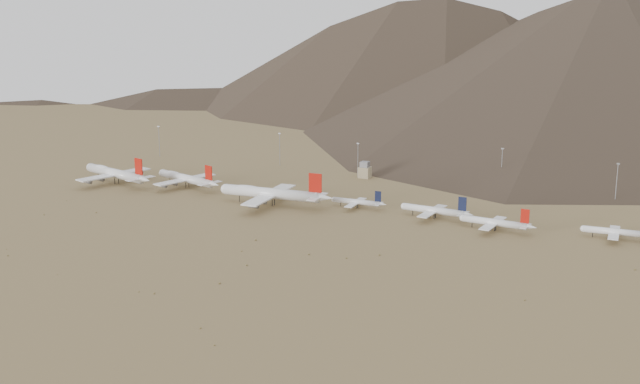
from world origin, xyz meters
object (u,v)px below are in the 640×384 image
at_px(widebody_west, 115,173).
at_px(narrowbody_b, 436,210).
at_px(control_tower, 365,171).
at_px(narrowbody_a, 358,202).
at_px(widebody_centre, 186,178).
at_px(widebody_east, 272,193).

bearing_deg(widebody_west, narrowbody_b, 17.95).
bearing_deg(control_tower, narrowbody_a, -71.94).
xyz_separation_m(widebody_centre, narrowbody_b, (180.72, -8.44, -1.55)).
bearing_deg(widebody_centre, control_tower, 56.29).
bearing_deg(narrowbody_a, narrowbody_b, -4.31).
bearing_deg(narrowbody_a, widebody_east, -162.85).
relative_size(narrowbody_a, control_tower, 3.09).
height_order(widebody_west, widebody_centre, widebody_west).
bearing_deg(widebody_east, narrowbody_a, 14.77).
bearing_deg(widebody_west, narrowbody_a, 19.33).
height_order(widebody_centre, narrowbody_b, widebody_centre).
xyz_separation_m(widebody_centre, widebody_east, (77.26, -20.43, 1.50)).
xyz_separation_m(narrowbody_a, control_tower, (-27.48, 84.31, 1.34)).
bearing_deg(control_tower, widebody_west, -149.80).
xyz_separation_m(narrowbody_a, narrowbody_b, (51.17, -4.00, 0.99)).
bearing_deg(narrowbody_b, widebody_centre, -176.50).
height_order(narrowbody_a, control_tower, narrowbody_a).
xyz_separation_m(widebody_east, control_tower, (24.80, 100.29, -2.70)).
bearing_deg(narrowbody_b, narrowbody_a, -178.30).
bearing_deg(widebody_centre, narrowbody_a, 16.28).
relative_size(widebody_west, widebody_centre, 1.16).
height_order(narrowbody_b, control_tower, narrowbody_b).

